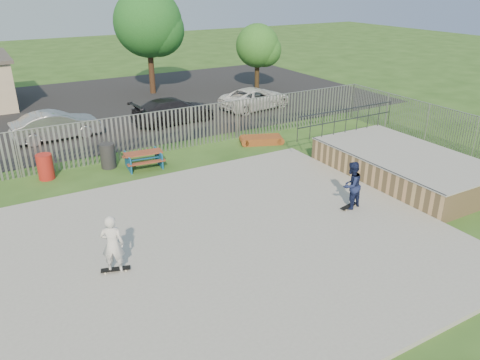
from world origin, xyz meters
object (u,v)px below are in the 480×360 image
skater_navy (351,185)px  skater_white (112,244)px  car_silver (56,125)px  funbox (262,140)px  trash_bin_grey (108,156)px  car_dark (174,110)px  trash_bin_red (45,167)px  car_white (256,98)px  tree_mid (148,23)px  picnic_table (144,160)px  tree_right (257,46)px

skater_navy → skater_white: bearing=-14.5°
car_silver → skater_navy: (7.42, -13.70, 0.27)m
skater_navy → skater_white: (-8.33, 0.28, 0.00)m
funbox → car_silver: car_silver is taller
trash_bin_grey → skater_navy: 10.53m
car_dark → skater_white: size_ratio=2.82×
trash_bin_red → car_white: size_ratio=0.22×
trash_bin_red → car_silver: size_ratio=0.24×
tree_mid → funbox: bearing=-86.6°
funbox → trash_bin_grey: size_ratio=1.84×
trash_bin_red → skater_white: 8.24m
picnic_table → trash_bin_grey: (-1.35, 0.72, 0.20)m
skater_white → funbox: bearing=-114.8°
trash_bin_red → car_white: car_white is taller
picnic_table → skater_white: size_ratio=1.02×
car_silver → picnic_table: bearing=-161.2°
car_dark → skater_white: bearing=145.8°
trash_bin_grey → car_silver: 5.37m
tree_right → picnic_table: bearing=-139.6°
car_white → skater_navy: bearing=152.4°
picnic_table → tree_mid: bearing=73.8°
trash_bin_red → skater_navy: bearing=-44.0°
tree_right → trash_bin_grey: bearing=-144.4°
skater_white → tree_mid: bearing=-85.9°
trash_bin_red → car_dark: car_dark is taller
picnic_table → funbox: (6.20, 0.12, -0.17)m
funbox → tree_right: (6.24, 10.46, 3.01)m
car_dark → skater_navy: bearing=179.2°
trash_bin_grey → skater_white: size_ratio=0.63×
tree_mid → skater_white: (-8.86, -20.94, -3.83)m
picnic_table → funbox: 6.21m
car_silver → skater_navy: 15.59m
trash_bin_red → car_dark: (7.75, 4.96, 0.19)m
car_dark → tree_right: 10.20m
car_dark → trash_bin_grey: bearing=128.6°
funbox → car_dark: 6.10m
picnic_table → tree_right: (12.44, 10.58, 2.84)m
funbox → tree_right: 12.55m
skater_white → car_dark: bearing=-91.9°
car_dark → tree_right: bearing=-65.8°
picnic_table → tree_mid: 15.19m
car_white → skater_navy: (-4.63, -13.77, 0.33)m
funbox → car_dark: car_dark is taller
car_dark → car_white: (5.69, 0.31, -0.04)m
trash_bin_red → trash_bin_grey: 2.57m
funbox → picnic_table: bearing=-157.6°
picnic_table → funbox: size_ratio=0.88×
picnic_table → car_silver: 6.48m
picnic_table → trash_bin_red: size_ratio=1.65×
picnic_table → tree_mid: size_ratio=0.24×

